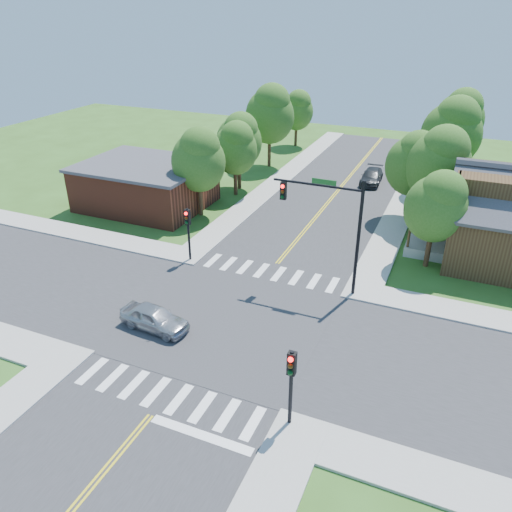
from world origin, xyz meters
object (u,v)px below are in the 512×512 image
at_px(car_silver, 154,319).
at_px(signal_mast_ne, 331,216).
at_px(signal_pole_se, 291,375).
at_px(signal_pole_nw, 188,225).
at_px(car_dgrey, 372,177).

bearing_deg(car_silver, signal_mast_ne, -38.66).
relative_size(signal_pole_se, signal_pole_nw, 1.00).
height_order(signal_pole_nw, car_dgrey, signal_pole_nw).
bearing_deg(signal_mast_ne, signal_pole_nw, -179.93).
bearing_deg(car_dgrey, car_silver, -104.48).
distance_m(signal_pole_nw, car_dgrey, 22.55).
bearing_deg(signal_pole_se, signal_pole_nw, 135.00).
relative_size(signal_mast_ne, car_silver, 1.78).
bearing_deg(car_dgrey, signal_pole_nw, -113.93).
height_order(signal_mast_ne, signal_pole_se, signal_mast_ne).
xyz_separation_m(signal_mast_ne, signal_pole_nw, (-9.51, -0.01, -2.19)).
xyz_separation_m(signal_pole_se, car_silver, (-8.97, 3.59, -2.00)).
height_order(signal_mast_ne, signal_pole_nw, signal_mast_ne).
distance_m(signal_pole_nw, car_silver, 8.18).
distance_m(signal_mast_ne, signal_pole_se, 11.55).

